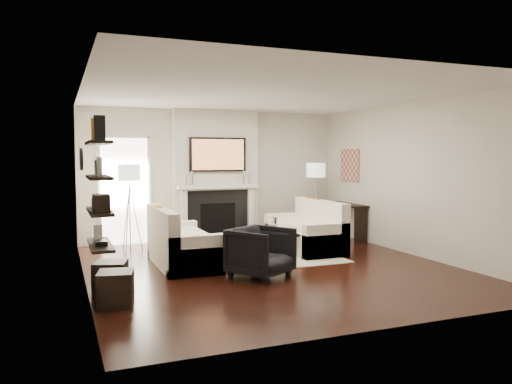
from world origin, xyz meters
name	(u,v)px	position (x,y,z in m)	size (l,w,h in m)	color
room_envelope	(270,182)	(0.00, 0.00, 1.35)	(6.00, 6.00, 6.00)	black
chimney_breast	(216,175)	(0.00, 2.88, 1.35)	(1.80, 0.25, 2.70)	silver
fireplace_surround	(218,215)	(0.00, 2.74, 0.52)	(1.30, 0.02, 1.04)	black
firebox	(218,219)	(0.00, 2.73, 0.45)	(0.75, 0.02, 0.65)	black
mantel_pilaster_l	(184,216)	(-0.72, 2.71, 0.55)	(0.12, 0.08, 1.10)	white
mantel_pilaster_r	(251,213)	(0.72, 2.71, 0.55)	(0.12, 0.08, 1.10)	white
mantel_shelf	(218,187)	(0.00, 2.69, 1.12)	(1.70, 0.18, 0.07)	white
tv_body	(218,155)	(0.00, 2.71, 1.78)	(1.20, 0.06, 0.70)	black
tv_screen	(218,155)	(0.00, 2.68, 1.78)	(1.10, 0.01, 0.62)	#BF723F
candlestick_l_tall	(192,178)	(-0.55, 2.70, 1.30)	(0.04, 0.04, 0.30)	silver
candlestick_l_short	(186,180)	(-0.68, 2.70, 1.27)	(0.04, 0.04, 0.24)	silver
candlestick_r_tall	(243,177)	(0.55, 2.70, 1.30)	(0.04, 0.04, 0.30)	silver
candlestick_r_short	(249,179)	(0.68, 2.70, 1.27)	(0.04, 0.04, 0.24)	silver
hallway_panel	(125,192)	(-1.85, 2.98, 1.05)	(0.90, 0.02, 2.10)	white
door_trim_l	(99,192)	(-2.33, 2.96, 1.05)	(0.06, 0.06, 2.16)	white
door_trim_r	(149,191)	(-1.37, 2.96, 1.05)	(0.06, 0.06, 2.16)	white
door_trim_top	(124,137)	(-1.85, 2.96, 2.13)	(1.02, 0.06, 0.06)	white
rug	(259,257)	(0.14, 0.81, 0.01)	(2.60, 2.00, 0.01)	beige
loveseat_left_base	(183,252)	(-1.22, 0.69, 0.21)	(0.85, 1.80, 0.42)	white
loveseat_left_back	(162,234)	(-1.56, 0.69, 0.53)	(0.18, 1.80, 0.80)	white
loveseat_left_arm_n	(196,256)	(-1.22, -0.12, 0.30)	(0.85, 0.18, 0.60)	white
loveseat_left_arm_s	(172,239)	(-1.22, 1.50, 0.30)	(0.85, 0.18, 0.60)	white
loveseat_left_cushion	(186,236)	(-1.17, 0.69, 0.47)	(0.63, 1.44, 0.10)	white
pillow_left_orange	(158,219)	(-1.56, 0.99, 0.73)	(0.10, 0.42, 0.42)	#965B12
pillow_left_charcoal	(166,224)	(-1.56, 0.39, 0.72)	(0.10, 0.40, 0.40)	black
loveseat_right_base	(304,239)	(1.16, 1.09, 0.21)	(0.85, 1.80, 0.42)	white
loveseat_right_back	(320,221)	(1.50, 1.09, 0.53)	(0.18, 1.80, 0.80)	white
loveseat_right_arm_n	(326,241)	(1.16, 0.28, 0.30)	(0.85, 0.18, 0.60)	white
loveseat_right_arm_s	(286,228)	(1.16, 1.90, 0.30)	(0.85, 0.18, 0.60)	white
loveseat_right_cushion	(302,225)	(1.11, 1.09, 0.47)	(0.63, 1.44, 0.10)	white
pillow_right_orange	(313,209)	(1.50, 1.39, 0.73)	(0.10, 0.42, 0.42)	#965B12
pillow_right_charcoal	(329,213)	(1.50, 0.79, 0.72)	(0.10, 0.40, 0.40)	black
coffee_table	(265,235)	(0.20, 0.70, 0.40)	(1.10, 0.55, 0.04)	black
coffee_leg_nw	(242,251)	(-0.30, 0.48, 0.19)	(0.02, 0.02, 0.38)	silver
coffee_leg_ne	(296,247)	(0.70, 0.48, 0.19)	(0.02, 0.02, 0.38)	silver
coffee_leg_sw	(233,247)	(-0.30, 0.92, 0.19)	(0.02, 0.02, 0.38)	silver
coffee_leg_se	(286,243)	(0.70, 0.92, 0.19)	(0.02, 0.02, 0.38)	silver
hurricane_glass	(273,225)	(0.35, 0.70, 0.56)	(0.16, 0.16, 0.28)	white
hurricane_candle	(273,229)	(0.35, 0.70, 0.50)	(0.11, 0.11, 0.17)	white
copper_bowl	(251,233)	(-0.05, 0.70, 0.45)	(0.28, 0.28, 0.05)	#9F461A
armchair	(261,250)	(-0.36, -0.50, 0.40)	(0.77, 0.72, 0.79)	black
lamp_left_post	(130,218)	(-1.85, 2.25, 0.60)	(0.02, 0.02, 1.20)	silver
lamp_left_shade	(129,172)	(-1.85, 2.25, 1.45)	(0.40, 0.40, 0.30)	white
lamp_left_leg_a	(136,218)	(-1.74, 2.25, 0.60)	(0.02, 0.02, 1.25)	silver
lamp_left_leg_b	(126,218)	(-1.91, 2.34, 0.60)	(0.02, 0.02, 1.25)	silver
lamp_left_leg_c	(128,219)	(-1.91, 2.15, 0.60)	(0.02, 0.02, 1.25)	silver
lamp_right_post	(315,210)	(2.05, 2.30, 0.60)	(0.02, 0.02, 1.20)	silver
lamp_right_shade	(316,170)	(2.05, 2.30, 1.45)	(0.40, 0.40, 0.30)	white
lamp_right_leg_a	(320,210)	(2.16, 2.30, 0.60)	(0.02, 0.02, 1.25)	silver
lamp_right_leg_b	(311,209)	(2.00, 2.40, 0.60)	(0.02, 0.02, 1.25)	silver
lamp_right_leg_c	(315,210)	(1.99, 2.20, 0.60)	(0.02, 0.02, 1.25)	silver
console_top	(346,205)	(2.57, 1.91, 0.73)	(0.35, 1.20, 0.04)	black
console_leg_n	(361,226)	(2.57, 1.36, 0.35)	(0.30, 0.04, 0.71)	black
console_leg_s	(333,219)	(2.57, 2.46, 0.35)	(0.30, 0.04, 0.71)	black
wall_art	(350,165)	(2.73, 2.05, 1.55)	(0.03, 0.70, 0.70)	#B66E5B
shelf_bottom	(100,245)	(-2.62, -1.00, 0.70)	(0.25, 1.00, 0.04)	black
shelf_lower	(100,211)	(-2.62, -1.00, 1.10)	(0.25, 1.00, 0.04)	black
shelf_upper	(99,177)	(-2.62, -1.00, 1.50)	(0.25, 1.00, 0.04)	black
shelf_top	(98,143)	(-2.62, -1.00, 1.90)	(0.25, 1.00, 0.04)	black
decor_magfile_a	(100,128)	(-2.62, -1.28, 2.06)	(0.12, 0.10, 0.28)	black
decor_magfile_b	(97,130)	(-2.62, -0.82, 2.06)	(0.12, 0.10, 0.28)	#965B12
decor_frame_a	(99,167)	(-2.62, -1.13, 1.63)	(0.04, 0.30, 0.22)	white
decor_frame_b	(97,167)	(-2.62, -0.69, 1.61)	(0.04, 0.22, 0.18)	black
decor_wine_rack	(101,203)	(-2.62, -1.28, 1.22)	(0.18, 0.25, 0.20)	black
decor_box_small	(98,203)	(-2.62, -0.82, 1.18)	(0.15, 0.12, 0.12)	black
decor_books	(101,243)	(-2.62, -1.11, 0.74)	(0.14, 0.20, 0.05)	black
decor_box_tall	(98,232)	(-2.62, -0.67, 0.81)	(0.10, 0.10, 0.18)	white
clock_rim	(81,159)	(-2.73, 0.90, 1.70)	(0.34, 0.34, 0.04)	black
clock_face	(83,159)	(-2.71, 0.90, 1.70)	(0.29, 0.29, 0.01)	white
ottoman_near	(111,277)	(-2.47, -0.56, 0.20)	(0.40, 0.40, 0.40)	black
ottoman_far	(116,288)	(-2.47, -1.15, 0.20)	(0.40, 0.40, 0.40)	black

